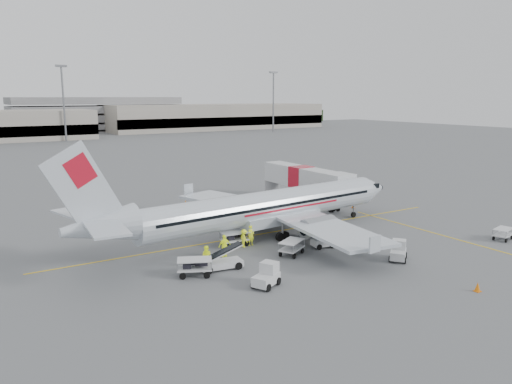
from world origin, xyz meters
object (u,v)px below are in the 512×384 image
(tug_fore, at_px, (398,251))
(tug_mid, at_px, (323,239))
(aircraft, at_px, (268,185))
(jet_bridge, at_px, (301,184))
(belt_loader, at_px, (221,254))
(tug_aft, at_px, (266,275))

(tug_fore, height_order, tug_mid, tug_fore)
(aircraft, height_order, tug_mid, aircraft)
(jet_bridge, relative_size, belt_loader, 3.88)
(tug_fore, bearing_deg, belt_loader, 118.02)
(jet_bridge, xyz_separation_m, tug_mid, (-9.99, -16.45, -1.53))
(belt_loader, xyz_separation_m, tug_fore, (13.39, -5.79, -0.42))
(belt_loader, bearing_deg, jet_bridge, 46.21)
(tug_aft, bearing_deg, tug_mid, 1.33)
(tug_mid, distance_m, tug_aft, 10.72)
(belt_loader, bearing_deg, tug_fore, -16.47)
(tug_fore, distance_m, tug_mid, 6.74)
(tug_mid, height_order, tug_aft, tug_aft)
(jet_bridge, distance_m, belt_loader, 26.39)
(jet_bridge, bearing_deg, belt_loader, -140.97)
(jet_bridge, distance_m, tug_aft, 29.05)
(jet_bridge, xyz_separation_m, tug_fore, (-7.02, -22.49, -1.49))
(jet_bridge, relative_size, tug_mid, 8.89)
(belt_loader, height_order, tug_fore, belt_loader)
(aircraft, xyz_separation_m, tug_fore, (4.98, -11.85, -4.14))
(aircraft, distance_m, tug_fore, 13.50)
(aircraft, bearing_deg, tug_aft, -129.18)
(tug_mid, bearing_deg, belt_loader, -168.98)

